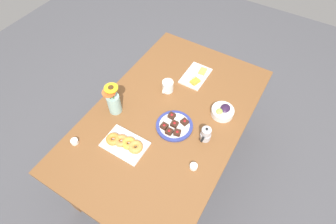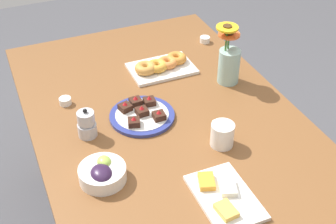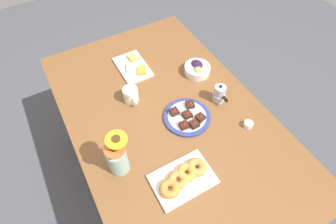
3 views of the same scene
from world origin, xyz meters
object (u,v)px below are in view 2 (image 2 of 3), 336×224
at_px(coffee_mug, 222,134).
at_px(flower_vase, 229,62).
at_px(croissant_platter, 161,66).
at_px(moka_pot, 87,124).
at_px(cheese_platter, 224,196).
at_px(jam_cup_honey, 205,39).
at_px(jam_cup_berry, 65,101).
at_px(dessert_plate, 142,115).
at_px(dining_table, 168,137).
at_px(grape_bowl, 102,173).

bearing_deg(coffee_mug, flower_vase, -31.61).
distance_m(croissant_platter, flower_vase, 0.30).
relative_size(coffee_mug, moka_pot, 0.99).
bearing_deg(cheese_platter, moka_pot, 33.47).
distance_m(jam_cup_honey, flower_vase, 0.36).
height_order(jam_cup_berry, dessert_plate, dessert_plate).
bearing_deg(jam_cup_berry, cheese_platter, -153.73).
height_order(dining_table, coffee_mug, coffee_mug).
height_order(cheese_platter, moka_pot, moka_pot).
distance_m(jam_cup_berry, moka_pot, 0.23).
relative_size(grape_bowl, croissant_platter, 0.55).
relative_size(cheese_platter, dessert_plate, 1.04).
bearing_deg(grape_bowl, jam_cup_honey, -45.76).
height_order(croissant_platter, moka_pot, moka_pot).
distance_m(dining_table, dessert_plate, 0.14).
bearing_deg(croissant_platter, jam_cup_honey, -62.25).
bearing_deg(grape_bowl, jam_cup_berry, 2.06).
xyz_separation_m(dining_table, coffee_mug, (-0.20, -0.12, 0.13)).
bearing_deg(dining_table, dessert_plate, 55.40).
relative_size(coffee_mug, croissant_platter, 0.42).
xyz_separation_m(cheese_platter, dessert_plate, (0.49, 0.09, 0.00)).
distance_m(dessert_plate, moka_pot, 0.22).
relative_size(croissant_platter, moka_pot, 2.39).
xyz_separation_m(coffee_mug, cheese_platter, (-0.23, 0.12, -0.03)).
relative_size(coffee_mug, jam_cup_berry, 2.47).
height_order(jam_cup_honey, moka_pot, moka_pot).
height_order(cheese_platter, flower_vase, flower_vase).
height_order(jam_cup_honey, jam_cup_berry, same).
bearing_deg(dining_table, jam_cup_honey, -39.14).
distance_m(dessert_plate, flower_vase, 0.44).
xyz_separation_m(cheese_platter, jam_cup_honey, (0.93, -0.40, 0.00)).
bearing_deg(croissant_platter, flower_vase, -130.30).
relative_size(cheese_platter, croissant_platter, 0.92).
bearing_deg(jam_cup_honey, grape_bowl, 134.24).
distance_m(dining_table, grape_bowl, 0.40).
relative_size(dessert_plate, flower_vase, 0.96).
bearing_deg(flower_vase, dessert_plate, 102.55).
xyz_separation_m(croissant_platter, flower_vase, (-0.19, -0.23, 0.07)).
xyz_separation_m(coffee_mug, moka_pot, (0.23, 0.43, 0.00)).
distance_m(coffee_mug, jam_cup_berry, 0.65).
distance_m(croissant_platter, jam_cup_berry, 0.46).
xyz_separation_m(grape_bowl, jam_cup_honey, (0.70, -0.72, -0.01)).
bearing_deg(dessert_plate, coffee_mug, -141.28).
height_order(dessert_plate, flower_vase, flower_vase).
bearing_deg(croissant_platter, grape_bowl, 141.92).
xyz_separation_m(croissant_platter, dessert_plate, (-0.29, 0.20, -0.01)).
xyz_separation_m(dessert_plate, flower_vase, (0.09, -0.42, 0.08)).
relative_size(dining_table, coffee_mug, 13.52).
bearing_deg(grape_bowl, flower_vase, -61.35).
relative_size(croissant_platter, flower_vase, 1.08).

